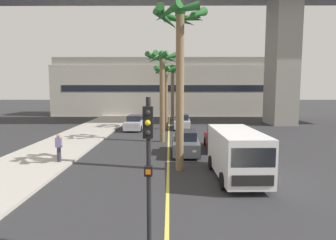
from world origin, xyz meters
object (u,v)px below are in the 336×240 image
(delivery_van, at_px, (237,153))
(palm_tree_farthest_median, at_px, (180,42))
(car_queue_front, at_px, (218,139))
(palm_tree_mid_median, at_px, (173,78))
(traffic_light_median_near, at_px, (148,158))
(car_queue_third, at_px, (186,143))
(palm_tree_far_median, at_px, (166,76))
(car_queue_fourth, at_px, (182,122))
(car_queue_second, at_px, (135,123))
(pedestrian_near_crosswalk, at_px, (59,147))
(palm_tree_near_median, at_px, (162,71))

(delivery_van, bearing_deg, palm_tree_farthest_median, 152.01)
(car_queue_front, relative_size, palm_tree_mid_median, 0.54)
(traffic_light_median_near, distance_m, palm_tree_farthest_median, 9.35)
(car_queue_front, relative_size, car_queue_third, 1.00)
(palm_tree_far_median, bearing_deg, car_queue_fourth, 9.11)
(car_queue_front, relative_size, car_queue_second, 1.00)
(car_queue_fourth, height_order, pedestrian_near_crosswalk, pedestrian_near_crosswalk)
(car_queue_second, xyz_separation_m, palm_tree_farthest_median, (4.22, -14.97, 6.06))
(car_queue_third, distance_m, palm_tree_mid_median, 22.84)
(palm_tree_near_median, relative_size, palm_tree_farthest_median, 0.86)
(car_queue_fourth, distance_m, palm_tree_far_median, 5.28)
(palm_tree_far_median, bearing_deg, car_queue_third, -83.05)
(delivery_van, distance_m, traffic_light_median_near, 8.00)
(car_queue_third, bearing_deg, palm_tree_near_median, 111.14)
(car_queue_front, distance_m, traffic_light_median_near, 14.52)
(car_queue_front, xyz_separation_m, palm_tree_near_median, (-4.17, 2.86, 5.07))
(traffic_light_median_near, relative_size, palm_tree_farthest_median, 0.49)
(car_queue_front, relative_size, palm_tree_far_median, 0.61)
(car_queue_fourth, relative_size, palm_tree_near_median, 0.56)
(palm_tree_farthest_median, bearing_deg, palm_tree_mid_median, 90.27)
(palm_tree_mid_median, bearing_deg, car_queue_fourth, -84.76)
(delivery_van, relative_size, palm_tree_near_median, 0.71)
(car_queue_second, distance_m, traffic_light_median_near, 23.63)
(car_queue_front, xyz_separation_m, pedestrian_near_crosswalk, (-9.97, -4.29, 0.28))
(car_queue_second, bearing_deg, car_queue_third, -66.72)
(car_queue_fourth, bearing_deg, delivery_van, -83.68)
(car_queue_third, height_order, delivery_van, delivery_van)
(car_queue_second, height_order, car_queue_fourth, same)
(palm_tree_farthest_median, bearing_deg, palm_tree_far_median, 93.25)
(car_queue_fourth, relative_size, palm_tree_farthest_median, 0.48)
(palm_tree_near_median, bearing_deg, palm_tree_mid_median, 86.67)
(car_queue_second, bearing_deg, palm_tree_farthest_median, -74.25)
(palm_tree_mid_median, distance_m, palm_tree_farthest_median, 26.15)
(car_queue_front, height_order, car_queue_second, same)
(delivery_van, distance_m, palm_tree_farthest_median, 6.31)
(car_queue_third, distance_m, delivery_van, 5.80)
(car_queue_fourth, height_order, traffic_light_median_near, traffic_light_median_near)
(traffic_light_median_near, distance_m, palm_tree_mid_median, 34.65)
(car_queue_second, bearing_deg, car_queue_fourth, 11.73)
(car_queue_front, height_order, palm_tree_far_median, palm_tree_far_median)
(palm_tree_near_median, distance_m, palm_tree_far_median, 7.44)
(palm_tree_near_median, bearing_deg, palm_tree_farthest_median, -82.05)
(pedestrian_near_crosswalk, bearing_deg, traffic_light_median_near, -58.11)
(car_queue_front, xyz_separation_m, palm_tree_mid_median, (-3.13, 20.69, 5.11))
(car_queue_fourth, bearing_deg, palm_tree_far_median, -170.89)
(car_queue_fourth, relative_size, palm_tree_mid_median, 0.54)
(car_queue_fourth, xyz_separation_m, palm_tree_far_median, (-1.70, -0.27, 4.99))
(car_queue_front, xyz_separation_m, delivery_van, (-0.27, -6.90, 0.57))
(traffic_light_median_near, height_order, palm_tree_near_median, palm_tree_near_median)
(car_queue_third, relative_size, pedestrian_near_crosswalk, 2.56)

